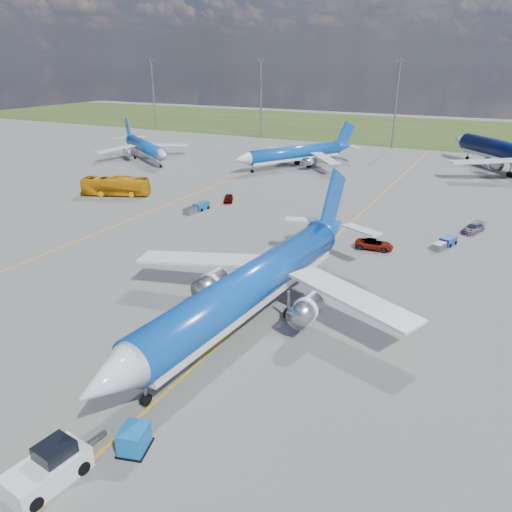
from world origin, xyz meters
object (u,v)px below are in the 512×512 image
at_px(baggage_tug_w, 445,243).
at_px(service_car_b, 374,244).
at_px(service_car_a, 228,198).
at_px(service_car_c, 473,228).
at_px(bg_jet_n, 511,174).
at_px(main_airliner, 251,322).
at_px(apron_bus, 116,186).
at_px(bg_jet_nw, 146,159).
at_px(baggage_tug_c, 197,208).
at_px(uld_container, 134,439).
at_px(bg_jet_nnw, 295,167).
at_px(pushback_tug, 49,468).

bearing_deg(baggage_tug_w, service_car_b, -129.04).
relative_size(service_car_a, baggage_tug_w, 0.74).
bearing_deg(service_car_c, bg_jet_n, 106.53).
distance_m(service_car_b, baggage_tug_w, 9.39).
distance_m(main_airliner, apron_bus, 51.90).
relative_size(main_airliner, apron_bus, 3.47).
relative_size(bg_jet_nw, baggage_tug_c, 6.19).
bearing_deg(uld_container, bg_jet_nw, 112.59).
bearing_deg(service_car_c, bg_jet_nnw, 163.83).
xyz_separation_m(bg_jet_nw, uld_container, (60.43, -76.67, 0.76)).
bearing_deg(bg_jet_nw, service_car_c, -72.56).
height_order(bg_jet_n, uld_container, bg_jet_n).
bearing_deg(bg_jet_nnw, service_car_c, -7.59).
relative_size(bg_jet_nnw, apron_bus, 2.86).
bearing_deg(bg_jet_nw, uld_container, -107.60).
xyz_separation_m(bg_jet_nw, pushback_tug, (57.76, -80.80, 0.88)).
relative_size(main_airliner, service_car_a, 11.35).
xyz_separation_m(main_airliner, service_car_a, (-22.62, 35.15, 0.62)).
distance_m(bg_jet_nnw, pushback_tug, 91.40).
bearing_deg(bg_jet_n, bg_jet_nnw, -22.27).
distance_m(main_airliner, baggage_tug_c, 37.09).
relative_size(service_car_c, baggage_tug_w, 0.88).
distance_m(bg_jet_nnw, service_car_b, 52.14).
bearing_deg(service_car_c, service_car_a, -156.35).
bearing_deg(service_car_a, uld_container, -92.72).
xyz_separation_m(pushback_tug, service_car_c, (17.41, 58.22, -0.25)).
distance_m(bg_jet_n, service_car_b, 59.29).
bearing_deg(main_airliner, service_car_a, 127.27).
bearing_deg(baggage_tug_w, service_car_c, 88.38).
height_order(main_airliner, apron_bus, main_airliner).
relative_size(bg_jet_nnw, uld_container, 17.83).
relative_size(apron_bus, service_car_a, 3.28).
bearing_deg(main_airliner, service_car_c, 71.34).
height_order(service_car_b, baggage_tug_c, service_car_b).
bearing_deg(baggage_tug_c, pushback_tug, -58.91).
xyz_separation_m(bg_jet_nnw, apron_bus, (-18.46, -37.32, 1.65)).
xyz_separation_m(bg_jet_nnw, pushback_tug, (22.28, -88.64, 0.88)).
bearing_deg(baggage_tug_w, uld_container, -86.72).
distance_m(bg_jet_nw, main_airliner, 83.97).
bearing_deg(apron_bus, service_car_c, -105.39).
distance_m(uld_container, baggage_tug_w, 47.93).
xyz_separation_m(uld_container, service_car_c, (14.73, 54.09, -0.13)).
xyz_separation_m(bg_jet_nnw, uld_container, (24.96, -84.51, 0.76)).
bearing_deg(service_car_a, bg_jet_nnw, 65.49).
bearing_deg(bg_jet_nw, service_car_a, -89.11).
distance_m(pushback_tug, service_car_c, 60.77).
relative_size(apron_bus, service_car_b, 2.51).
bearing_deg(service_car_a, main_airliner, -84.17).
bearing_deg(baggage_tug_c, uld_container, -54.34).
height_order(bg_jet_nnw, baggage_tug_c, bg_jet_nnw).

